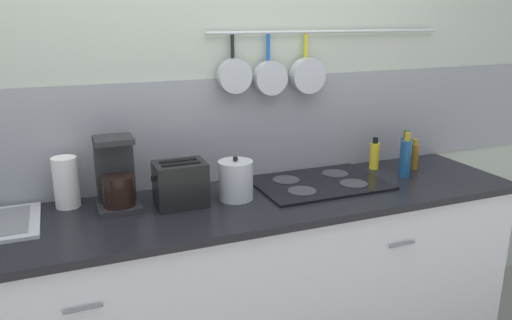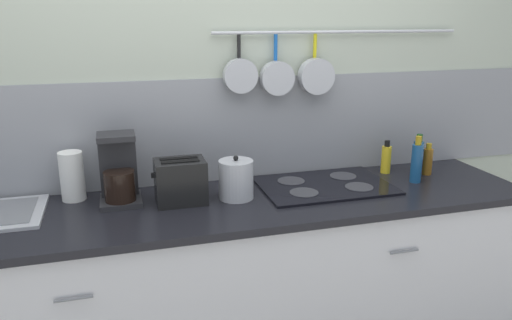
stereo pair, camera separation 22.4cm
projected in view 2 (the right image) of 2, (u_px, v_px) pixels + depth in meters
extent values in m
cube|color=#B2BCA8|center=(217.00, 109.00, 2.50)|extent=(7.20, 0.06, 2.60)
cube|color=gray|center=(218.00, 129.00, 2.53)|extent=(7.20, 0.07, 0.52)
cylinder|color=#B7BABF|center=(341.00, 32.00, 2.51)|extent=(1.33, 0.02, 0.02)
cylinder|color=black|center=(239.00, 46.00, 2.39)|extent=(0.02, 0.02, 0.11)
cylinder|color=#B7BABF|center=(240.00, 76.00, 2.41)|extent=(0.17, 0.05, 0.17)
cylinder|color=#1959B2|center=(276.00, 47.00, 2.44)|extent=(0.02, 0.02, 0.13)
cylinder|color=#B7BABF|center=(277.00, 78.00, 2.46)|extent=(0.17, 0.06, 0.17)
cylinder|color=gold|center=(315.00, 46.00, 2.50)|extent=(0.02, 0.02, 0.12)
cylinder|color=#B7BABF|center=(316.00, 76.00, 2.51)|extent=(0.18, 0.06, 0.18)
cube|color=silver|center=(236.00, 296.00, 2.41)|extent=(2.79, 0.60, 0.90)
cylinder|color=slate|center=(74.00, 299.00, 1.85)|extent=(0.14, 0.01, 0.01)
cylinder|color=slate|center=(404.00, 251.00, 2.22)|extent=(0.14, 0.01, 0.01)
cube|color=black|center=(235.00, 205.00, 2.28)|extent=(2.83, 0.64, 0.03)
cylinder|color=white|center=(72.00, 176.00, 2.27)|extent=(0.11, 0.11, 0.23)
cube|color=#262628|center=(121.00, 201.00, 2.25)|extent=(0.18, 0.19, 0.02)
cube|color=#262628|center=(118.00, 166.00, 2.27)|extent=(0.16, 0.07, 0.32)
cylinder|color=black|center=(120.00, 186.00, 2.20)|extent=(0.14, 0.14, 0.13)
cube|color=#262628|center=(116.00, 136.00, 2.18)|extent=(0.16, 0.14, 0.02)
cube|color=black|center=(181.00, 181.00, 2.24)|extent=(0.22, 0.16, 0.20)
cube|color=black|center=(180.00, 162.00, 2.18)|extent=(0.17, 0.03, 0.00)
cube|color=black|center=(179.00, 158.00, 2.24)|extent=(0.17, 0.03, 0.00)
cube|color=black|center=(153.00, 175.00, 2.19)|extent=(0.02, 0.02, 0.02)
cylinder|color=#B7BABF|center=(236.00, 179.00, 2.29)|extent=(0.16, 0.16, 0.18)
sphere|color=black|center=(236.00, 158.00, 2.26)|extent=(0.02, 0.02, 0.02)
cube|color=black|center=(324.00, 185.00, 2.47)|extent=(0.64, 0.45, 0.01)
cylinder|color=#38383D|center=(304.00, 192.00, 2.35)|extent=(0.14, 0.14, 0.00)
cylinder|color=#38383D|center=(359.00, 187.00, 2.43)|extent=(0.14, 0.14, 0.00)
cylinder|color=#38383D|center=(291.00, 181.00, 2.51)|extent=(0.14, 0.14, 0.00)
cylinder|color=#38383D|center=(343.00, 176.00, 2.59)|extent=(0.14, 0.14, 0.00)
cylinder|color=yellow|center=(386.00, 160.00, 2.67)|extent=(0.05, 0.05, 0.15)
cylinder|color=black|center=(387.00, 144.00, 2.64)|extent=(0.03, 0.03, 0.03)
cylinder|color=navy|center=(416.00, 163.00, 2.51)|extent=(0.06, 0.06, 0.20)
cylinder|color=#B28C19|center=(419.00, 141.00, 2.48)|extent=(0.03, 0.03, 0.04)
cylinder|color=navy|center=(418.00, 159.00, 2.62)|extent=(0.05, 0.05, 0.18)
cylinder|color=#194C19|center=(420.00, 138.00, 2.59)|extent=(0.03, 0.03, 0.04)
cylinder|color=#8C5919|center=(427.00, 162.00, 2.64)|extent=(0.05, 0.05, 0.14)
cylinder|color=#B28C19|center=(429.00, 146.00, 2.62)|extent=(0.03, 0.03, 0.03)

